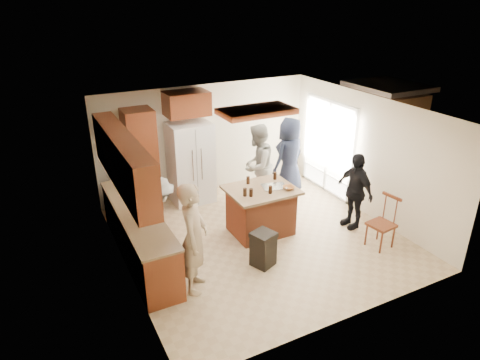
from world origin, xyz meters
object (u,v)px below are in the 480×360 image
person_side_right (355,191)px  kitchen_island (261,210)px  person_counter (159,221)px  refrigerator (191,163)px  person_behind_right (289,157)px  trash_bin (263,249)px  person_behind_left (257,166)px  person_front_left (194,238)px  spindle_chair (382,224)px

person_side_right → kitchen_island: bearing=-111.1°
person_counter → refrigerator: (1.33, 1.98, 0.11)m
person_behind_right → person_side_right: (0.31, -1.86, -0.13)m
person_behind_right → refrigerator: person_behind_right is taller
person_counter → trash_bin: person_counter is taller
person_behind_left → person_side_right: bearing=91.5°
person_side_right → trash_bin: bearing=-82.3°
person_front_left → trash_bin: bearing=-57.4°
person_front_left → person_behind_left: bearing=-16.7°
person_front_left → person_behind_left: 3.12m
person_side_right → refrigerator: (-2.43, 2.54, 0.13)m
trash_bin → person_behind_right: bearing=48.8°
person_behind_left → refrigerator: (-1.19, 0.84, -0.01)m
person_front_left → kitchen_island: person_front_left is taller
person_behind_right → refrigerator: (-2.12, 0.68, -0.01)m
person_front_left → kitchen_island: size_ratio=1.42×
person_front_left → spindle_chair: size_ratio=1.83×
person_behind_left → refrigerator: size_ratio=1.01×
kitchen_island → spindle_chair: (1.71, -1.45, -0.02)m
person_side_right → spindle_chair: (-0.04, -0.83, -0.32)m
kitchen_island → person_counter: bearing=-178.3°
refrigerator → trash_bin: size_ratio=2.86×
person_front_left → kitchen_island: 2.10m
person_behind_left → spindle_chair: (1.20, -2.54, -0.46)m
person_counter → spindle_chair: bearing=-111.9°
person_counter → trash_bin: bearing=-123.1°
person_side_right → person_counter: size_ratio=0.98×
person_front_left → person_counter: person_front_left is taller
person_behind_left → person_behind_right: 0.94m
refrigerator → spindle_chair: refrigerator is taller
person_side_right → kitchen_island: 1.88m
kitchen_island → person_behind_right: bearing=40.8°
person_behind_left → person_side_right: person_behind_left is taller
refrigerator → person_behind_left: bearing=-35.0°
person_front_left → trash_bin: (1.26, 0.05, -0.59)m
person_behind_right → person_side_right: 1.89m
kitchen_island → person_behind_left: bearing=64.5°
person_behind_left → person_side_right: size_ratio=1.18×
person_front_left → person_counter: 1.01m
person_side_right → person_counter: 3.80m
person_side_right → person_counter: (-3.76, 0.56, 0.01)m
person_counter → person_behind_left: bearing=-67.1°
person_behind_left → person_counter: bearing=-10.1°
person_behind_right → person_counter: (-3.45, -1.30, -0.12)m
person_behind_right → refrigerator: size_ratio=1.01×
person_behind_right → kitchen_island: person_behind_right is taller
refrigerator → person_front_left: bearing=-110.3°
person_behind_right → refrigerator: bearing=-36.7°
person_counter → kitchen_island: (2.01, 0.06, -0.31)m
person_behind_left → person_side_right: (1.23, -1.70, -0.14)m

